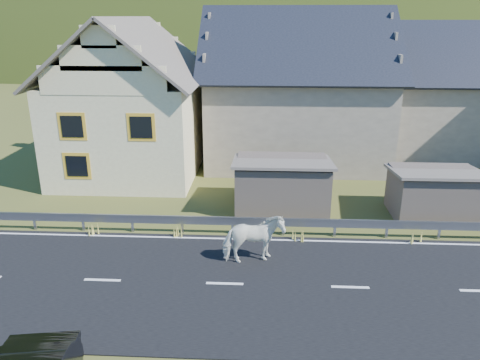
{
  "coord_description": "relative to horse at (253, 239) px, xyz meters",
  "views": [
    {
      "loc": [
        -2.81,
        -13.03,
        8.17
      ],
      "look_at": [
        -3.72,
        3.97,
        2.19
      ],
      "focal_mm": 35.0,
      "sensor_mm": 36.0,
      "label": 1
    }
  ],
  "objects": [
    {
      "name": "ground",
      "position": [
        3.13,
        -1.49,
        -0.92
      ],
      "size": [
        160.0,
        160.0,
        0.0
      ],
      "primitive_type": "plane",
      "color": "#3F431B",
      "rests_on": "ground"
    },
    {
      "name": "road",
      "position": [
        3.13,
        -1.49,
        -0.9
      ],
      "size": [
        60.0,
        7.0,
        0.04
      ],
      "primitive_type": "cube",
      "color": "black",
      "rests_on": "ground"
    },
    {
      "name": "lane_markings",
      "position": [
        3.13,
        -1.49,
        -0.87
      ],
      "size": [
        60.0,
        6.6,
        0.01
      ],
      "primitive_type": "cube",
      "color": "silver",
      "rests_on": "road"
    },
    {
      "name": "guardrail",
      "position": [
        3.13,
        2.19,
        -0.35
      ],
      "size": [
        28.1,
        0.09,
        0.75
      ],
      "color": "#93969B",
      "rests_on": "ground"
    },
    {
      "name": "shed_left",
      "position": [
        1.13,
        5.01,
        0.18
      ],
      "size": [
        4.3,
        3.3,
        2.4
      ],
      "primitive_type": "cube",
      "color": "brown",
      "rests_on": "ground"
    },
    {
      "name": "shed_right",
      "position": [
        7.63,
        4.51,
        0.08
      ],
      "size": [
        3.8,
        2.9,
        2.2
      ],
      "primitive_type": "cube",
      "color": "brown",
      "rests_on": "ground"
    },
    {
      "name": "house_cream",
      "position": [
        -6.88,
        10.51,
        3.44
      ],
      "size": [
        7.8,
        9.8,
        8.3
      ],
      "color": "#FFF1BA",
      "rests_on": "ground"
    },
    {
      "name": "house_stone_a",
      "position": [
        2.13,
        13.51,
        3.72
      ],
      "size": [
        10.8,
        9.8,
        8.9
      ],
      "color": "gray",
      "rests_on": "ground"
    },
    {
      "name": "house_stone_b",
      "position": [
        12.13,
        15.51,
        3.32
      ],
      "size": [
        9.8,
        8.8,
        8.1
      ],
      "color": "gray",
      "rests_on": "ground"
    },
    {
      "name": "mountain",
      "position": [
        8.13,
        178.51,
        -20.92
      ],
      "size": [
        440.0,
        280.0,
        260.0
      ],
      "primitive_type": "ellipsoid",
      "color": "#2A3B10",
      "rests_on": "ground"
    },
    {
      "name": "conifer_patch",
      "position": [
        -51.87,
        108.51,
        5.08
      ],
      "size": [
        76.0,
        50.0,
        28.0
      ],
      "primitive_type": "ellipsoid",
      "color": "black",
      "rests_on": "ground"
    },
    {
      "name": "horse",
      "position": [
        0.0,
        0.0,
        0.0
      ],
      "size": [
        1.44,
        2.24,
        1.75
      ],
      "primitive_type": "imported",
      "rotation": [
        0.0,
        0.0,
        1.83
      ],
      "color": "white",
      "rests_on": "road"
    }
  ]
}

